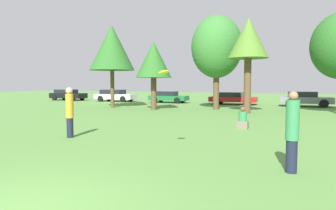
{
  "coord_description": "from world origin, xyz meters",
  "views": [
    {
      "loc": [
        3.99,
        -2.99,
        2.02
      ],
      "look_at": [
        0.08,
        5.95,
        1.3
      ],
      "focal_mm": 31.83,
      "sensor_mm": 36.0,
      "label": 1
    }
  ],
  "objects_px": {
    "parked_car_green": "(168,97)",
    "person_thrower": "(70,111)",
    "tree_1": "(154,60)",
    "tree_3": "(248,40)",
    "person_catcher": "(292,131)",
    "bystander_sitting": "(243,120)",
    "tree_0": "(112,48)",
    "parked_car_white": "(115,95)",
    "parked_car_grey": "(305,99)",
    "parked_car_red": "(232,98)",
    "parked_car_black": "(68,95)",
    "frisbee": "(163,72)",
    "tree_2": "(217,47)"
  },
  "relations": [
    {
      "from": "bystander_sitting",
      "to": "parked_car_black",
      "type": "distance_m",
      "value": 26.84
    },
    {
      "from": "person_catcher",
      "to": "parked_car_black",
      "type": "xyz_separation_m",
      "value": [
        -24.96,
        20.38,
        -0.27
      ]
    },
    {
      "from": "frisbee",
      "to": "parked_car_grey",
      "type": "height_order",
      "value": "frisbee"
    },
    {
      "from": "frisbee",
      "to": "bystander_sitting",
      "type": "relative_size",
      "value": 0.3
    },
    {
      "from": "parked_car_black",
      "to": "parked_car_red",
      "type": "height_order",
      "value": "parked_car_black"
    },
    {
      "from": "tree_1",
      "to": "tree_2",
      "type": "distance_m",
      "value": 4.9
    },
    {
      "from": "parked_car_white",
      "to": "parked_car_green",
      "type": "relative_size",
      "value": 1.14
    },
    {
      "from": "parked_car_black",
      "to": "parked_car_green",
      "type": "relative_size",
      "value": 1.08
    },
    {
      "from": "tree_1",
      "to": "parked_car_red",
      "type": "bearing_deg",
      "value": 62.34
    },
    {
      "from": "parked_car_green",
      "to": "parked_car_grey",
      "type": "relative_size",
      "value": 0.95
    },
    {
      "from": "tree_3",
      "to": "parked_car_green",
      "type": "distance_m",
      "value": 12.98
    },
    {
      "from": "frisbee",
      "to": "tree_2",
      "type": "xyz_separation_m",
      "value": [
        -2.37,
        14.94,
        2.42
      ]
    },
    {
      "from": "parked_car_white",
      "to": "parked_car_grey",
      "type": "xyz_separation_m",
      "value": [
        19.15,
        0.51,
        -0.0
      ]
    },
    {
      "from": "parked_car_black",
      "to": "parked_car_green",
      "type": "xyz_separation_m",
      "value": [
        12.66,
        0.73,
        -0.05
      ]
    },
    {
      "from": "tree_1",
      "to": "tree_3",
      "type": "height_order",
      "value": "tree_3"
    },
    {
      "from": "person_thrower",
      "to": "frisbee",
      "type": "distance_m",
      "value": 4.66
    },
    {
      "from": "tree_1",
      "to": "parked_car_grey",
      "type": "bearing_deg",
      "value": 37.01
    },
    {
      "from": "tree_3",
      "to": "parked_car_grey",
      "type": "height_order",
      "value": "tree_3"
    },
    {
      "from": "parked_car_red",
      "to": "parked_car_grey",
      "type": "bearing_deg",
      "value": -3.29
    },
    {
      "from": "frisbee",
      "to": "parked_car_red",
      "type": "bearing_deg",
      "value": 96.42
    },
    {
      "from": "person_thrower",
      "to": "frisbee",
      "type": "xyz_separation_m",
      "value": [
        4.33,
        -1.11,
        1.34
      ]
    },
    {
      "from": "parked_car_grey",
      "to": "parked_car_red",
      "type": "bearing_deg",
      "value": 176.71
    },
    {
      "from": "person_thrower",
      "to": "frisbee",
      "type": "bearing_deg",
      "value": -3.9
    },
    {
      "from": "parked_car_white",
      "to": "parked_car_green",
      "type": "bearing_deg",
      "value": 3.02
    },
    {
      "from": "person_catcher",
      "to": "frisbee",
      "type": "distance_m",
      "value": 3.6
    },
    {
      "from": "tree_0",
      "to": "parked_car_white",
      "type": "distance_m",
      "value": 9.23
    },
    {
      "from": "person_catcher",
      "to": "tree_0",
      "type": "distance_m",
      "value": 20.05
    },
    {
      "from": "parked_car_grey",
      "to": "person_thrower",
      "type": "bearing_deg",
      "value": -114.5
    },
    {
      "from": "bystander_sitting",
      "to": "parked_car_white",
      "type": "relative_size",
      "value": 0.21
    },
    {
      "from": "person_catcher",
      "to": "tree_2",
      "type": "bearing_deg",
      "value": -59.08
    },
    {
      "from": "parked_car_black",
      "to": "parked_car_white",
      "type": "height_order",
      "value": "parked_car_white"
    },
    {
      "from": "bystander_sitting",
      "to": "parked_car_black",
      "type": "relative_size",
      "value": 0.22
    },
    {
      "from": "tree_1",
      "to": "tree_3",
      "type": "distance_m",
      "value": 7.05
    },
    {
      "from": "bystander_sitting",
      "to": "tree_0",
      "type": "distance_m",
      "value": 14.8
    },
    {
      "from": "parked_car_green",
      "to": "parked_car_red",
      "type": "height_order",
      "value": "parked_car_green"
    },
    {
      "from": "tree_0",
      "to": "tree_3",
      "type": "xyz_separation_m",
      "value": [
        11.09,
        -0.6,
        -0.08
      ]
    },
    {
      "from": "parked_car_green",
      "to": "person_thrower",
      "type": "bearing_deg",
      "value": -78.35
    },
    {
      "from": "bystander_sitting",
      "to": "parked_car_red",
      "type": "bearing_deg",
      "value": 103.22
    },
    {
      "from": "person_catcher",
      "to": "tree_3",
      "type": "bearing_deg",
      "value": -66.57
    },
    {
      "from": "parked_car_black",
      "to": "tree_0",
      "type": "bearing_deg",
      "value": -33.26
    },
    {
      "from": "parked_car_white",
      "to": "parked_car_red",
      "type": "relative_size",
      "value": 1.04
    },
    {
      "from": "parked_car_white",
      "to": "parked_car_green",
      "type": "height_order",
      "value": "parked_car_white"
    },
    {
      "from": "parked_car_grey",
      "to": "person_catcher",
      "type": "bearing_deg",
      "value": -93.45
    },
    {
      "from": "tree_1",
      "to": "parked_car_black",
      "type": "xyz_separation_m",
      "value": [
        -14.99,
        7.27,
        -3.08
      ]
    },
    {
      "from": "person_thrower",
      "to": "tree_0",
      "type": "distance_m",
      "value": 14.42
    },
    {
      "from": "parked_car_green",
      "to": "parked_car_red",
      "type": "distance_m",
      "value": 6.62
    },
    {
      "from": "parked_car_green",
      "to": "tree_2",
      "type": "bearing_deg",
      "value": -43.2
    },
    {
      "from": "person_catcher",
      "to": "parked_car_green",
      "type": "bearing_deg",
      "value": -49.29
    },
    {
      "from": "parked_car_black",
      "to": "bystander_sitting",
      "type": "bearing_deg",
      "value": -33.4
    },
    {
      "from": "bystander_sitting",
      "to": "tree_1",
      "type": "xyz_separation_m",
      "value": [
        -7.83,
        6.85,
        3.36
      ]
    }
  ]
}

